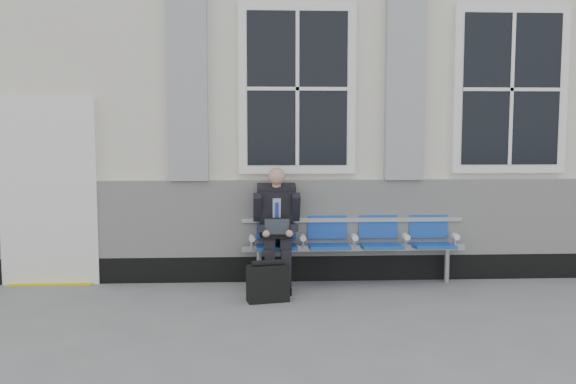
{
  "coord_description": "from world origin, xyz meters",
  "views": [
    {
      "loc": [
        -2.64,
        -5.98,
        1.8
      ],
      "look_at": [
        -2.28,
        0.9,
        1.11
      ],
      "focal_mm": 40.0,
      "sensor_mm": 36.0,
      "label": 1
    }
  ],
  "objects": [
    {
      "name": "ground",
      "position": [
        0.0,
        0.0,
        0.0
      ],
      "size": [
        70.0,
        70.0,
        0.0
      ],
      "primitive_type": "plane",
      "color": "slate",
      "rests_on": "ground"
    },
    {
      "name": "station_building",
      "position": [
        -0.02,
        3.47,
        2.22
      ],
      "size": [
        14.4,
        4.4,
        4.49
      ],
      "color": "beige",
      "rests_on": "ground"
    },
    {
      "name": "briefcase",
      "position": [
        -2.51,
        0.56,
        0.2
      ],
      "size": [
        0.46,
        0.27,
        0.44
      ],
      "color": "black",
      "rests_on": "ground"
    },
    {
      "name": "businessman",
      "position": [
        -2.4,
        1.19,
        0.74
      ],
      "size": [
        0.53,
        0.71,
        1.36
      ],
      "color": "black",
      "rests_on": "ground"
    },
    {
      "name": "bench",
      "position": [
        -1.5,
        1.32,
        0.55
      ],
      "size": [
        2.6,
        0.47,
        0.91
      ],
      "color": "#9EA0A3",
      "rests_on": "ground"
    }
  ]
}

